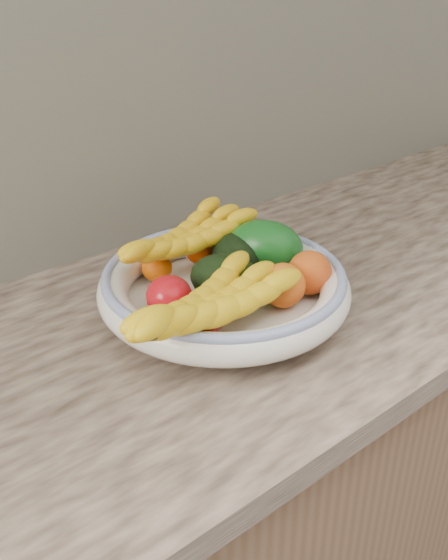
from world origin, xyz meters
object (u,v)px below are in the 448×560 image
(fruit_bowl, at_px, (224,287))
(banana_bunch_front, at_px, (209,310))
(banana_bunch_back, at_px, (185,243))
(green_mango, at_px, (265,247))

(fruit_bowl, height_order, banana_bunch_front, banana_bunch_front)
(fruit_bowl, bearing_deg, banana_bunch_back, 91.18)
(green_mango, height_order, banana_bunch_back, green_mango)
(banana_bunch_back, xyz_separation_m, banana_bunch_front, (-0.09, -0.18, -0.01))
(banana_bunch_front, bearing_deg, banana_bunch_back, 51.36)
(fruit_bowl, relative_size, banana_bunch_back, 1.38)
(fruit_bowl, height_order, banana_bunch_back, banana_bunch_back)
(banana_bunch_back, bearing_deg, fruit_bowl, -98.40)
(green_mango, bearing_deg, fruit_bowl, 156.56)
(banana_bunch_front, bearing_deg, green_mango, 16.54)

